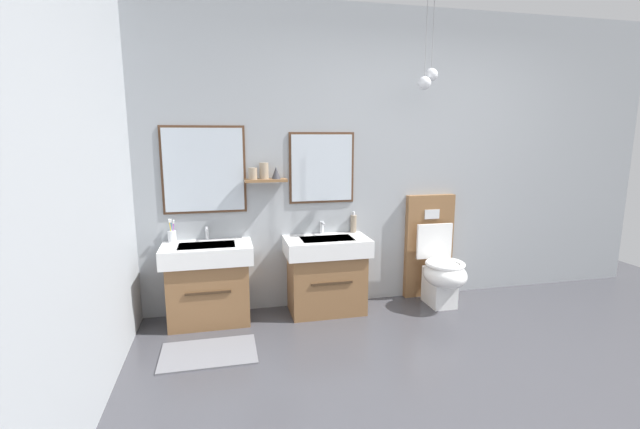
# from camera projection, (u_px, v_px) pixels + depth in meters

# --- Properties ---
(ground_plane) EXTENTS (6.29, 5.33, 0.10)m
(ground_plane) POSITION_uv_depth(u_px,v_px,m) (547.00, 428.00, 2.40)
(ground_plane) COLOR #3D3D42
(ground_plane) RESTS_ON ground
(wall_back) EXTENTS (5.09, 0.52, 2.68)m
(wall_back) POSITION_uv_depth(u_px,v_px,m) (404.00, 159.00, 4.07)
(wall_back) COLOR #999EA3
(wall_back) RESTS_ON ground
(wall_left) EXTENTS (0.12, 4.13, 2.68)m
(wall_left) POSITION_uv_depth(u_px,v_px,m) (9.00, 195.00, 1.61)
(wall_left) COLOR #999EA3
(wall_left) RESTS_ON ground
(bath_mat) EXTENTS (0.68, 0.44, 0.01)m
(bath_mat) POSITION_uv_depth(u_px,v_px,m) (209.00, 353.00, 3.12)
(bath_mat) COLOR slate
(bath_mat) RESTS_ON ground
(vanity_sink_left) EXTENTS (0.73, 0.45, 0.68)m
(vanity_sink_left) POSITION_uv_depth(u_px,v_px,m) (209.00, 281.00, 3.61)
(vanity_sink_left) COLOR brown
(vanity_sink_left) RESTS_ON ground
(tap_on_left_sink) EXTENTS (0.03, 0.13, 0.11)m
(tap_on_left_sink) POSITION_uv_depth(u_px,v_px,m) (207.00, 232.00, 3.69)
(tap_on_left_sink) COLOR silver
(tap_on_left_sink) RESTS_ON vanity_sink_left
(vanity_sink_right) EXTENTS (0.73, 0.45, 0.68)m
(vanity_sink_right) POSITION_uv_depth(u_px,v_px,m) (326.00, 273.00, 3.83)
(vanity_sink_right) COLOR brown
(vanity_sink_right) RESTS_ON ground
(tap_on_right_sink) EXTENTS (0.03, 0.13, 0.11)m
(tap_on_right_sink) POSITION_uv_depth(u_px,v_px,m) (322.00, 226.00, 3.92)
(tap_on_right_sink) COLOR silver
(tap_on_right_sink) RESTS_ON vanity_sink_right
(toilet) EXTENTS (0.48, 0.62, 1.00)m
(toilet) POSITION_uv_depth(u_px,v_px,m) (436.00, 263.00, 4.05)
(toilet) COLOR brown
(toilet) RESTS_ON ground
(toothbrush_cup) EXTENTS (0.07, 0.07, 0.20)m
(toothbrush_cup) POSITION_uv_depth(u_px,v_px,m) (172.00, 235.00, 3.62)
(toothbrush_cup) COLOR silver
(toothbrush_cup) RESTS_ON vanity_sink_left
(soap_dispenser) EXTENTS (0.06, 0.06, 0.20)m
(soap_dispenser) POSITION_uv_depth(u_px,v_px,m) (353.00, 223.00, 3.98)
(soap_dispenser) COLOR gray
(soap_dispenser) RESTS_ON vanity_sink_right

